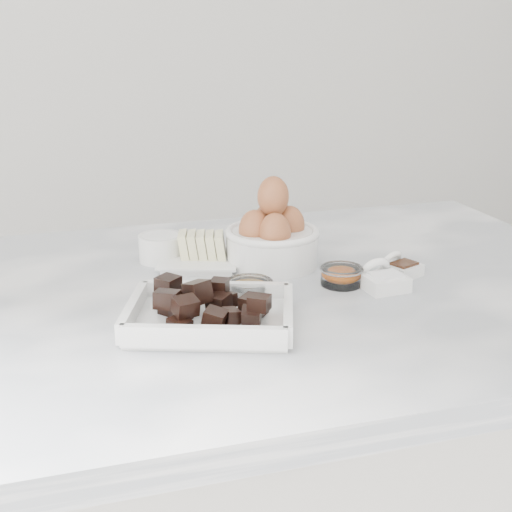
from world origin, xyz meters
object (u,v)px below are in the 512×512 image
(chocolate_dish, at_px, (210,310))
(salt_spoon, at_px, (383,279))
(butter_plate, at_px, (199,253))
(vanilla_spoon, at_px, (401,267))
(zest_bowl, at_px, (342,275))
(sugar_ramekin, at_px, (161,247))
(egg_bowl, at_px, (272,237))
(honey_bowl, at_px, (249,290))

(chocolate_dish, bearing_deg, salt_spoon, 12.23)
(butter_plate, bearing_deg, vanilla_spoon, -25.72)
(zest_bowl, bearing_deg, chocolate_dish, -157.50)
(butter_plate, bearing_deg, chocolate_dish, -99.42)
(salt_spoon, bearing_deg, sugar_ramekin, 142.41)
(vanilla_spoon, bearing_deg, sugar_ramekin, 152.78)
(sugar_ramekin, relative_size, zest_bowl, 1.12)
(chocolate_dish, bearing_deg, egg_bowl, 53.88)
(honey_bowl, height_order, zest_bowl, honey_bowl)
(honey_bowl, xyz_separation_m, vanilla_spoon, (0.26, 0.03, -0.00))
(chocolate_dish, xyz_separation_m, sugar_ramekin, (-0.01, 0.29, 0.00))
(vanilla_spoon, bearing_deg, egg_bowl, 149.65)
(butter_plate, bearing_deg, sugar_ramekin, 145.55)
(egg_bowl, height_order, salt_spoon, egg_bowl)
(honey_bowl, bearing_deg, egg_bowl, 60.20)
(sugar_ramekin, bearing_deg, honey_bowl, -67.12)
(chocolate_dish, distance_m, butter_plate, 0.26)
(egg_bowl, bearing_deg, sugar_ramekin, 156.28)
(chocolate_dish, distance_m, egg_bowl, 0.27)
(vanilla_spoon, relative_size, salt_spoon, 0.95)
(sugar_ramekin, height_order, vanilla_spoon, sugar_ramekin)
(honey_bowl, relative_size, salt_spoon, 0.90)
(butter_plate, height_order, sugar_ramekin, butter_plate)
(chocolate_dish, bearing_deg, vanilla_spoon, 17.85)
(sugar_ramekin, distance_m, salt_spoon, 0.38)
(zest_bowl, bearing_deg, sugar_ramekin, 141.42)
(honey_bowl, bearing_deg, sugar_ramekin, 112.88)
(vanilla_spoon, bearing_deg, honey_bowl, -172.48)
(honey_bowl, bearing_deg, salt_spoon, -3.60)
(egg_bowl, xyz_separation_m, zest_bowl, (0.07, -0.12, -0.03))
(zest_bowl, bearing_deg, honey_bowl, -172.24)
(honey_bowl, height_order, salt_spoon, salt_spoon)
(sugar_ramekin, xyz_separation_m, zest_bowl, (0.25, -0.20, -0.01))
(zest_bowl, distance_m, salt_spoon, 0.06)
(salt_spoon, bearing_deg, butter_plate, 141.71)
(honey_bowl, relative_size, vanilla_spoon, 0.94)
(egg_bowl, bearing_deg, salt_spoon, -50.67)
(egg_bowl, distance_m, zest_bowl, 0.14)
(sugar_ramekin, height_order, egg_bowl, egg_bowl)
(butter_plate, xyz_separation_m, sugar_ramekin, (-0.06, 0.04, 0.00))
(zest_bowl, distance_m, vanilla_spoon, 0.11)
(zest_bowl, bearing_deg, butter_plate, 140.26)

